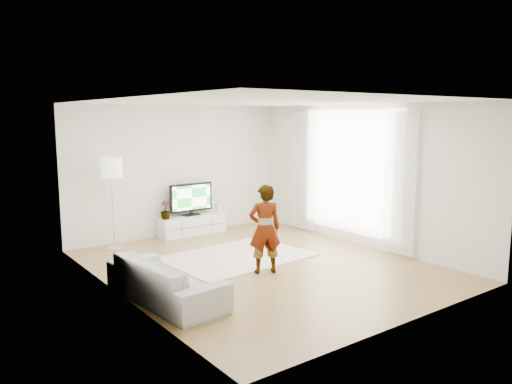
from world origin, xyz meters
TOP-DOWN VIEW (x-y plane):
  - floor at (0.00, 0.00)m, footprint 6.00×6.00m
  - ceiling at (0.00, 0.00)m, footprint 6.00×6.00m
  - wall_left at (-2.50, 0.00)m, footprint 0.02×6.00m
  - wall_right at (2.50, 0.00)m, footprint 0.02×6.00m
  - wall_back at (0.00, 3.00)m, footprint 5.00×0.02m
  - wall_front at (0.00, -3.00)m, footprint 5.00×0.02m
  - window at (2.48, 0.30)m, footprint 0.01×2.60m
  - curtain_near at (2.40, -1.00)m, footprint 0.04×0.70m
  - curtain_far at (2.40, 1.60)m, footprint 0.04×0.70m
  - media_console at (0.19, 2.76)m, footprint 1.49×0.42m
  - television at (0.19, 2.79)m, footprint 1.02×0.20m
  - game_console at (0.85, 2.76)m, footprint 0.07×0.15m
  - potted_plant at (-0.44, 2.77)m, footprint 0.23×0.23m
  - rug at (-0.01, 0.72)m, footprint 2.64×1.98m
  - player at (-0.19, -0.35)m, footprint 0.63×0.53m
  - sofa at (-2.06, -0.50)m, footprint 0.98×2.11m
  - floor_lamp at (-1.63, 2.59)m, footprint 0.40×0.40m

SIDE VIEW (x-z plane):
  - floor at x=0.00m, z-range 0.00..0.00m
  - rug at x=-0.01m, z-range 0.00..0.01m
  - media_console at x=0.19m, z-range 0.00..0.42m
  - sofa at x=-2.06m, z-range 0.00..0.60m
  - game_console at x=0.85m, z-range 0.42..0.61m
  - potted_plant at x=-0.44m, z-range 0.42..0.81m
  - player at x=-0.19m, z-range 0.01..1.47m
  - television at x=0.19m, z-range 0.45..1.16m
  - curtain_near at x=2.40m, z-range 0.05..2.65m
  - curtain_far at x=2.40m, z-range 0.05..2.65m
  - wall_left at x=-2.50m, z-range 0.00..2.80m
  - wall_right at x=2.50m, z-range 0.00..2.80m
  - wall_back at x=0.00m, z-range 0.00..2.80m
  - wall_front at x=0.00m, z-range 0.00..2.80m
  - window at x=2.48m, z-range 0.20..2.70m
  - floor_lamp at x=-1.63m, z-range 0.62..2.41m
  - ceiling at x=0.00m, z-range 2.80..2.80m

